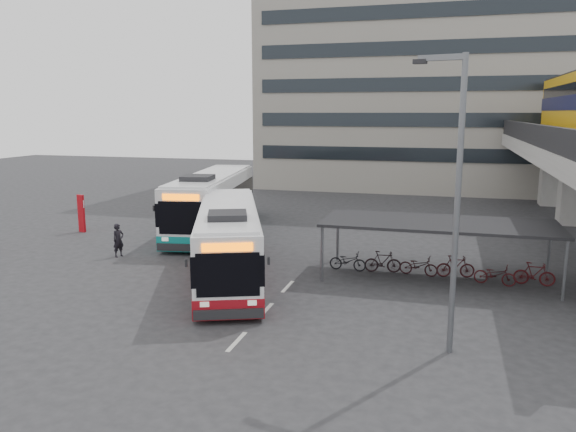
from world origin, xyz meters
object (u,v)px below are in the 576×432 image
(bus_teal, at_px, (212,202))
(pedestrian, at_px, (118,240))
(bus_main, at_px, (229,242))
(lamp_post, at_px, (454,188))

(bus_teal, relative_size, pedestrian, 7.65)
(bus_teal, bearing_deg, pedestrian, -114.56)
(pedestrian, bearing_deg, bus_main, -82.18)
(bus_main, distance_m, pedestrian, 6.98)
(pedestrian, bearing_deg, lamp_post, -91.96)
(bus_main, relative_size, lamp_post, 1.32)
(pedestrian, height_order, lamp_post, lamp_post)
(bus_main, xyz_separation_m, lamp_post, (9.35, -5.60, 3.46))
(bus_teal, xyz_separation_m, lamp_post, (14.06, -14.72, 3.30))
(bus_main, bearing_deg, lamp_post, -52.47)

